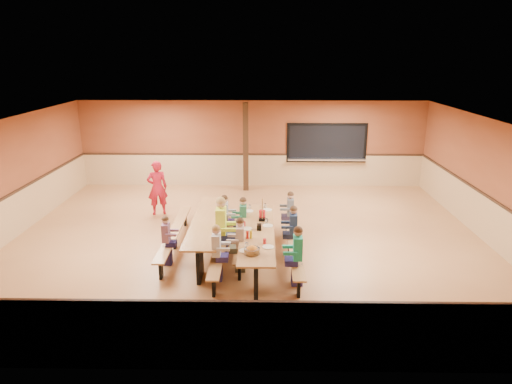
{
  "coord_description": "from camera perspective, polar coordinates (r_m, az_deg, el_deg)",
  "views": [
    {
      "loc": [
        0.39,
        -10.73,
        4.54
      ],
      "look_at": [
        0.21,
        0.38,
        1.15
      ],
      "focal_mm": 32.0,
      "sensor_mm": 36.0,
      "label": 1
    }
  ],
  "objects": [
    {
      "name": "seated_child_grey_left",
      "position": [
        11.37,
        -3.93,
        -3.36
      ],
      "size": [
        0.36,
        0.3,
        1.19
      ],
      "primitive_type": null,
      "color": "#B0B0B0",
      "rests_on": "ground"
    },
    {
      "name": "chip_bowl",
      "position": [
        9.07,
        -0.51,
        -7.3
      ],
      "size": [
        0.32,
        0.32,
        0.15
      ],
      "primitive_type": null,
      "color": "#F3A426",
      "rests_on": "cafeteria_table_main"
    },
    {
      "name": "cafeteria_table_second",
      "position": [
        11.02,
        -5.98,
        -4.5
      ],
      "size": [
        1.91,
        3.7,
        0.74
      ],
      "color": "#AB7744",
      "rests_on": "ground"
    },
    {
      "name": "table_paddle",
      "position": [
        10.78,
        0.79,
        -2.89
      ],
      "size": [
        0.16,
        0.16,
        0.56
      ],
      "color": "black",
      "rests_on": "cafeteria_table_main"
    },
    {
      "name": "condiment_ketchup",
      "position": [
        9.78,
        -1.08,
        -5.37
      ],
      "size": [
        0.06,
        0.06,
        0.17
      ],
      "primitive_type": "cylinder",
      "color": "#B2140F",
      "rests_on": "cafeteria_table_main"
    },
    {
      "name": "seated_adult_yellow",
      "position": [
        10.45,
        -4.36,
        -4.54
      ],
      "size": [
        0.48,
        0.39,
        1.44
      ],
      "primitive_type": null,
      "color": "#E0FF3E",
      "rests_on": "ground"
    },
    {
      "name": "cafeteria_table_main",
      "position": [
        10.3,
        0.16,
        -5.97
      ],
      "size": [
        1.91,
        3.7,
        0.74
      ],
      "color": "#AB7744",
      "rests_on": "ground"
    },
    {
      "name": "kitchen_pass_through",
      "position": [
        16.14,
        8.82,
        5.87
      ],
      "size": [
        2.78,
        0.28,
        1.38
      ],
      "color": "black",
      "rests_on": "ground"
    },
    {
      "name": "standing_woman",
      "position": [
        13.52,
        -12.23,
        0.52
      ],
      "size": [
        0.68,
        0.56,
        1.6
      ],
      "primitive_type": "imported",
      "rotation": [
        0.0,
        0.0,
        3.5
      ],
      "color": "#A51222",
      "rests_on": "ground"
    },
    {
      "name": "place_settings",
      "position": [
        10.2,
        0.16,
        -4.58
      ],
      "size": [
        0.65,
        3.3,
        0.11
      ],
      "primitive_type": null,
      "color": "beige",
      "rests_on": "cafeteria_table_main"
    },
    {
      "name": "room_envelope",
      "position": [
        11.41,
        -1.1,
        -2.76
      ],
      "size": [
        12.04,
        10.04,
        3.02
      ],
      "color": "brown",
      "rests_on": "ground"
    },
    {
      "name": "condiment_mustard",
      "position": [
        9.79,
        -0.63,
        -5.34
      ],
      "size": [
        0.06,
        0.06,
        0.17
      ],
      "primitive_type": "cylinder",
      "color": "yellow",
      "rests_on": "cafeteria_table_main"
    },
    {
      "name": "seated_child_tan_sec",
      "position": [
        9.84,
        -1.98,
        -6.65
      ],
      "size": [
        0.36,
        0.3,
        1.2
      ],
      "primitive_type": null,
      "color": "#B59F8F",
      "rests_on": "ground"
    },
    {
      "name": "seated_child_green_sec",
      "position": [
        11.19,
        -1.61,
        -3.68
      ],
      "size": [
        0.36,
        0.3,
        1.19
      ],
      "primitive_type": null,
      "color": "#2C7151",
      "rests_on": "ground"
    },
    {
      "name": "napkin_dispenser",
      "position": [
        10.26,
        0.4,
        -4.39
      ],
      "size": [
        0.1,
        0.14,
        0.13
      ],
      "primitive_type": "cube",
      "color": "black",
      "rests_on": "cafeteria_table_main"
    },
    {
      "name": "punch_pitcher",
      "position": [
        10.88,
        0.78,
        -2.87
      ],
      "size": [
        0.16,
        0.16,
        0.22
      ],
      "primitive_type": "cylinder",
      "color": "red",
      "rests_on": "cafeteria_table_main"
    },
    {
      "name": "ground",
      "position": [
        11.66,
        -1.08,
        -5.95
      ],
      "size": [
        12.0,
        12.0,
        0.0
      ],
      "primitive_type": "plane",
      "color": "#956038",
      "rests_on": "ground"
    },
    {
      "name": "seated_child_white_left",
      "position": [
        9.48,
        -4.95,
        -7.64
      ],
      "size": [
        0.37,
        0.3,
        1.21
      ],
      "primitive_type": null,
      "color": "silver",
      "rests_on": "ground"
    },
    {
      "name": "seated_child_navy_right",
      "position": [
        10.59,
        4.67,
        -4.92
      ],
      "size": [
        0.37,
        0.3,
        1.2
      ],
      "primitive_type": null,
      "color": "#1E2D4D",
      "rests_on": "ground"
    },
    {
      "name": "seated_child_teal_right",
      "position": [
        9.3,
        5.21,
        -8.01
      ],
      "size": [
        0.39,
        0.32,
        1.25
      ],
      "primitive_type": null,
      "color": "#1FA481",
      "rests_on": "ground"
    },
    {
      "name": "seated_child_purple_sec",
      "position": [
        10.33,
        -11.13,
        -6.0
      ],
      "size": [
        0.33,
        0.27,
        1.13
      ],
      "primitive_type": null,
      "color": "#805272",
      "rests_on": "ground"
    },
    {
      "name": "seated_child_char_right",
      "position": [
        11.74,
        4.3,
        -2.77
      ],
      "size": [
        0.35,
        0.28,
        1.17
      ],
      "primitive_type": null,
      "color": "#53575E",
      "rests_on": "ground"
    },
    {
      "name": "structural_post",
      "position": [
        15.45,
        -1.29,
        5.62
      ],
      "size": [
        0.18,
        0.18,
        3.0
      ],
      "primitive_type": "cube",
      "color": "black",
      "rests_on": "ground"
    }
  ]
}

